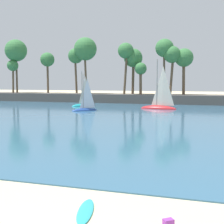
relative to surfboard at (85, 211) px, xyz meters
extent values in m
cube|color=#33607F|center=(-2.67, 46.60, -0.01)|extent=(220.00, 89.12, 0.06)
cube|color=#514C47|center=(-2.67, 51.15, 0.86)|extent=(92.42, 6.00, 1.80)
cylinder|color=brown|center=(-9.67, 51.52, 5.41)|extent=(0.61, 0.78, 7.32)
sphere|color=#38753D|center=(-9.67, 51.52, 9.06)|extent=(3.76, 3.76, 3.76)
cylinder|color=brown|center=(-1.89, 51.08, 5.64)|extent=(0.90, 0.86, 7.80)
sphere|color=#38753D|center=(-1.89, 51.08, 9.53)|extent=(3.29, 3.29, 3.29)
cylinder|color=brown|center=(-19.97, 51.43, 6.45)|extent=(0.74, 0.51, 9.39)
sphere|color=#38753D|center=(-19.97, 51.43, 11.14)|extent=(4.81, 4.81, 4.81)
cylinder|color=brown|center=(-29.52, 52.54, 5.48)|extent=(0.70, 0.88, 7.47)
sphere|color=#38753D|center=(-29.52, 52.54, 9.20)|extent=(3.14, 3.14, 3.14)
cylinder|color=brown|center=(-7.76, 49.68, 4.29)|extent=(0.57, 0.64, 5.08)
sphere|color=#38753D|center=(-7.76, 49.68, 6.83)|extent=(2.35, 2.35, 2.35)
cylinder|color=brown|center=(-22.47, 52.06, 5.79)|extent=(0.58, 0.79, 8.07)
sphere|color=#38753D|center=(-22.47, 52.06, 9.81)|extent=(3.26, 3.26, 3.26)
cylinder|color=brown|center=(-10.86, 49.97, 6.08)|extent=(0.95, 0.73, 8.65)
sphere|color=#38753D|center=(-10.86, 49.97, 10.39)|extent=(3.14, 3.14, 3.14)
cylinder|color=brown|center=(-36.40, 50.87, 6.49)|extent=(0.63, 0.79, 9.48)
sphere|color=#38753D|center=(-36.40, 50.87, 11.23)|extent=(4.88, 4.88, 4.88)
cylinder|color=brown|center=(-3.40, 51.38, 6.29)|extent=(0.57, 0.62, 9.08)
sphere|color=#38753D|center=(-3.40, 51.38, 10.83)|extent=(3.59, 3.59, 3.59)
cylinder|color=brown|center=(0.33, 52.09, 5.35)|extent=(0.67, 0.57, 7.19)
sphere|color=#38753D|center=(0.33, 52.09, 8.94)|extent=(3.58, 3.58, 3.58)
cylinder|color=brown|center=(-36.86, 50.12, 4.81)|extent=(0.48, 0.64, 6.12)
sphere|color=#38753D|center=(-36.86, 50.12, 7.86)|extent=(2.48, 2.48, 2.48)
ellipsoid|color=#2DA8B2|center=(0.00, 0.00, 0.00)|extent=(0.98, 2.16, 0.08)
ellipsoid|color=teal|center=(-16.17, 40.34, 0.02)|extent=(3.78, 4.38, 0.90)
cylinder|color=gray|center=(-16.31, 40.16, 3.27)|extent=(0.13, 0.13, 5.60)
pyramid|color=silver|center=(-15.85, 40.77, 2.85)|extent=(1.33, 1.69, 4.76)
ellipsoid|color=red|center=(-2.73, 38.67, 0.02)|extent=(5.93, 2.51, 1.15)
cylinder|color=gray|center=(-3.02, 38.71, 4.19)|extent=(0.17, 0.17, 7.18)
pyramid|color=silver|center=(-2.05, 38.57, 3.65)|extent=(2.58, 0.53, 6.11)
ellipsoid|color=#234793|center=(-12.85, 32.59, 0.02)|extent=(3.67, 3.75, 0.81)
cylinder|color=gray|center=(-12.99, 32.44, 2.95)|extent=(0.12, 0.12, 5.05)
pyramid|color=silver|center=(-12.51, 32.94, 2.57)|extent=(1.34, 1.40, 4.29)
camera|label=1|loc=(3.64, -9.22, 4.38)|focal=48.62mm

